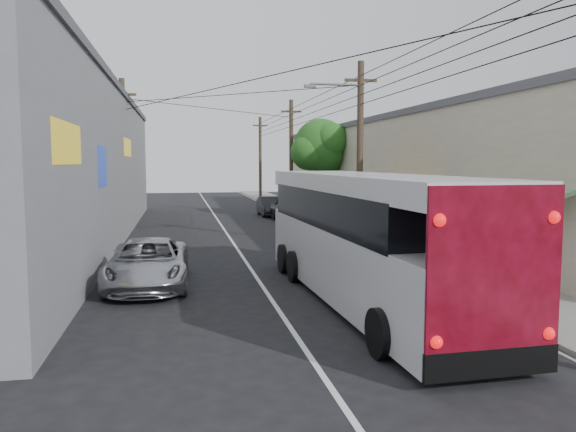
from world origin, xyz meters
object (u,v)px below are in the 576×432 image
jeepney (148,263)px  parked_suv (327,228)px  parked_car_mid (293,209)px  parked_car_far (270,206)px  pedestrian_near (390,229)px  pedestrian_far (384,236)px  coach_bus (364,236)px

jeepney → parked_suv: size_ratio=0.90×
parked_car_mid → parked_car_far: size_ratio=1.20×
parked_car_far → pedestrian_near: (2.14, -17.45, 0.38)m
parked_car_mid → pedestrian_far: size_ratio=3.15×
pedestrian_near → parked_suv: bearing=-63.8°
parked_suv → parked_car_far: size_ratio=1.41×
jeepney → pedestrian_far: bearing=22.1°
parked_suv → pedestrian_near: (1.98, -2.53, 0.21)m
parked_car_mid → pedestrian_far: 13.94m
jeepney → pedestrian_near: (9.34, 4.16, 0.33)m
parked_car_far → jeepney: bearing=-108.0°
parked_car_mid → pedestrian_far: bearing=-94.5°
parked_car_mid → pedestrian_far: pedestrian_far is taller
jeepney → pedestrian_far: pedestrian_far is taller
jeepney → parked_car_mid: parked_car_mid is taller
parked_car_mid → pedestrian_near: bearing=-92.0°
jeepney → parked_car_far: bearing=72.8°
coach_bus → parked_suv: coach_bus is taller
coach_bus → jeepney: size_ratio=2.35×
coach_bus → parked_car_mid: (2.20, 20.28, -0.96)m
parked_car_mid → parked_car_far: (-0.80, 4.34, -0.16)m
coach_bus → pedestrian_far: 7.10m
parked_car_far → pedestrian_far: bearing=-84.6°
jeepney → parked_car_mid: bearing=66.3°
parked_suv → parked_car_far: parked_suv is taller
parked_car_mid → pedestrian_near: size_ratio=2.62×
coach_bus → parked_car_far: 24.69m
jeepney → parked_car_far: size_ratio=1.27×
pedestrian_near → jeepney: bearing=12.1°
parked_car_far → pedestrian_near: 17.58m
jeepney → pedestrian_far: size_ratio=3.34×
jeepney → parked_car_mid: 19.03m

